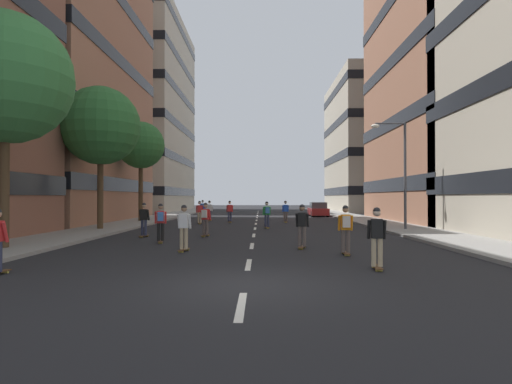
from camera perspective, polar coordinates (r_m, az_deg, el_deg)
ground_plane at (r=35.20m, az=0.02°, el=-4.05°), size 149.94×149.94×0.00m
sidewalk_left at (r=39.56m, az=-13.83°, el=-3.56°), size 3.57×68.72×0.14m
sidewalk_right at (r=39.38m, az=14.04°, el=-3.57°), size 3.57×68.72×0.14m
lane_markings at (r=35.71m, az=0.03°, el=-4.00°), size 0.16×57.20×0.01m
building_left_mid at (r=43.38m, az=-28.53°, el=17.46°), size 17.15×20.02×30.86m
building_left_far at (r=67.48m, az=-17.02°, el=9.78°), size 17.15×23.53×28.39m
building_right_mid at (r=43.89m, az=28.85°, el=20.74°), size 17.15×18.50×35.90m
building_right_far at (r=66.59m, az=17.67°, el=5.99°), size 17.15×20.01×19.36m
parked_car_near at (r=46.21m, az=8.25°, el=-2.37°), size 1.82×4.40×1.52m
street_tree_near at (r=36.64m, az=-15.07°, el=5.98°), size 3.85×3.85×8.13m
street_tree_mid at (r=28.32m, az=-19.97°, el=8.25°), size 4.81×4.81×8.73m
street_tree_far at (r=19.62m, az=-30.40°, el=12.92°), size 5.07×5.07×9.07m
streetlamp_right at (r=27.40m, az=18.49°, el=3.68°), size 2.13×0.30×6.50m
skater_0 at (r=15.64m, az=11.85°, el=-4.53°), size 0.54×0.91×1.78m
skater_1 at (r=22.83m, az=-14.67°, el=-3.38°), size 0.56×0.92×1.78m
skater_2 at (r=42.43m, az=-7.13°, el=-2.10°), size 0.57×0.92×1.78m
skater_3 at (r=17.30m, az=6.15°, el=-4.27°), size 0.57×0.92×1.78m
skater_4 at (r=19.81m, az=-12.58°, el=-3.71°), size 0.57×0.92×1.78m
skater_5 at (r=37.10m, az=-6.22°, el=-2.35°), size 0.56×0.92×1.78m
skater_6 at (r=12.73m, az=15.78°, el=-5.54°), size 0.55×0.92×1.78m
skater_7 at (r=22.59m, az=-6.75°, el=-3.35°), size 0.57×0.92×1.78m
skater_8 at (r=28.40m, az=1.46°, el=-2.81°), size 0.56×0.92×1.78m
skater_9 at (r=16.53m, az=-9.57°, el=-4.43°), size 0.56×0.92×1.78m
skater_10 at (r=34.89m, az=-3.51°, el=-2.46°), size 0.57×0.92×1.78m
skater_11 at (r=35.01m, az=3.94°, el=-2.45°), size 0.55×0.91×1.78m
skater_13 at (r=33.29m, az=-7.52°, el=-2.54°), size 0.57×0.92×1.78m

